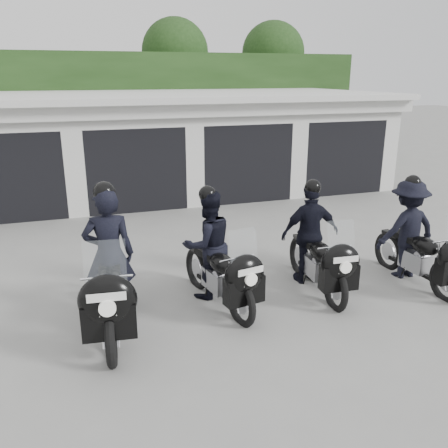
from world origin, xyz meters
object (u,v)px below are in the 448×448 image
object	(u,v)px
police_bike_a	(109,273)
police_bike_c	(314,242)
police_bike_b	(214,253)
police_bike_d	(413,236)

from	to	relation	value
police_bike_a	police_bike_c	bearing A→B (deg)	13.02
police_bike_a	police_bike_b	distance (m)	1.70
police_bike_a	police_bike_b	world-z (taller)	police_bike_a
police_bike_a	police_bike_b	bearing A→B (deg)	20.26
police_bike_d	police_bike_a	bearing A→B (deg)	179.50
police_bike_a	police_bike_c	distance (m)	3.46
police_bike_a	police_bike_d	xyz separation A→B (m)	(5.22, 0.11, -0.04)
police_bike_b	police_bike_c	size ratio (longest dim) A/B	1.00
police_bike_b	police_bike_a	bearing A→B (deg)	-177.03
police_bike_a	police_bike_d	bearing A→B (deg)	7.44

